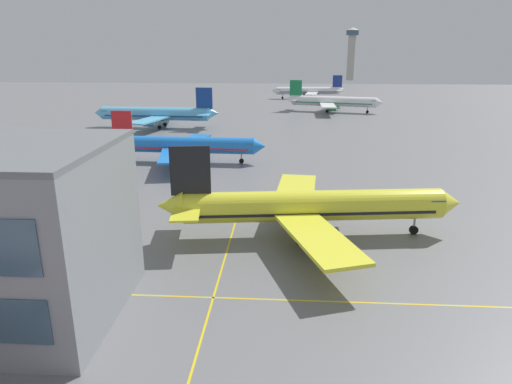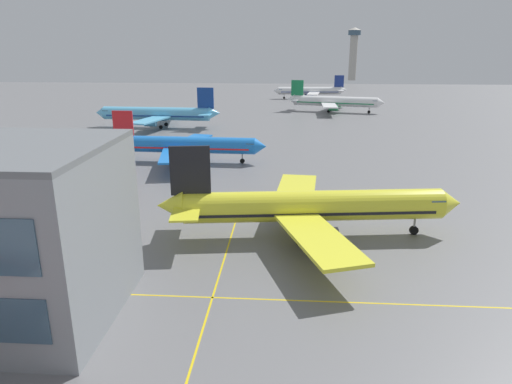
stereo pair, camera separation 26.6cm
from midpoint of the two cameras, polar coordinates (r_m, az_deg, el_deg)
airliner_second_row at (r=57.61m, az=6.71°, el=-1.77°), size 37.86×32.42×11.77m
airliner_third_row at (r=96.39m, az=-8.67°, el=5.72°), size 33.21×28.68×10.34m
airliner_far_left_stand at (r=139.78m, az=-11.88°, el=9.37°), size 37.29×32.18×11.60m
airliner_far_right_stand at (r=172.21m, az=9.56°, el=10.90°), size 35.01×29.75×10.97m
airliner_distant_taxiway at (r=214.51m, az=6.75°, el=12.23°), size 33.15×28.52×10.30m
control_tower at (r=336.03m, az=11.91°, el=16.73°), size 8.82×8.82×34.57m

